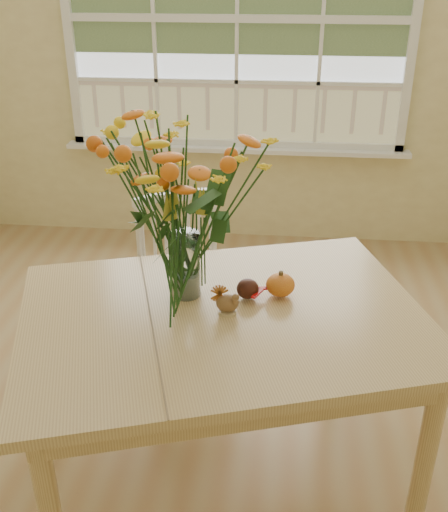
# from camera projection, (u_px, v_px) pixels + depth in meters

# --- Properties ---
(floor) EXTENTS (4.00, 4.50, 0.01)m
(floor) POSITION_uv_depth(u_px,v_px,m) (192.00, 450.00, 2.60)
(floor) COLOR #AB8352
(floor) RESTS_ON ground
(wall_back) EXTENTS (4.00, 0.02, 2.70)m
(wall_back) POSITION_uv_depth(u_px,v_px,m) (237.00, 50.00, 3.99)
(wall_back) COLOR #D6C689
(wall_back) RESTS_ON floor
(window) EXTENTS (2.42, 0.12, 1.74)m
(window) POSITION_uv_depth(u_px,v_px,m) (237.00, 22.00, 3.87)
(window) COLOR silver
(window) RESTS_ON wall_back
(dining_table) EXTENTS (1.68, 1.41, 0.77)m
(dining_table) POSITION_uv_depth(u_px,v_px,m) (223.00, 335.00, 2.19)
(dining_table) COLOR tan
(dining_table) RESTS_ON floor
(windsor_chair) EXTENTS (0.55, 0.54, 0.90)m
(windsor_chair) POSITION_uv_depth(u_px,v_px,m) (184.00, 278.00, 2.92)
(windsor_chair) COLOR white
(windsor_chair) RESTS_ON floor
(flower_vase) EXTENTS (0.53, 0.53, 0.63)m
(flower_vase) POSITION_uv_depth(u_px,v_px,m) (183.00, 201.00, 2.10)
(flower_vase) COLOR white
(flower_vase) RESTS_ON dining_table
(pumpkin) EXTENTS (0.11, 0.11, 0.09)m
(pumpkin) POSITION_uv_depth(u_px,v_px,m) (280.00, 286.00, 2.24)
(pumpkin) COLOR #D15118
(pumpkin) RESTS_ON dining_table
(turkey_figurine) EXTENTS (0.09, 0.07, 0.10)m
(turkey_figurine) POSITION_uv_depth(u_px,v_px,m) (227.00, 303.00, 2.13)
(turkey_figurine) COLOR #CCB78C
(turkey_figurine) RESTS_ON dining_table
(dark_gourd) EXTENTS (0.13, 0.11, 0.07)m
(dark_gourd) POSITION_uv_depth(u_px,v_px,m) (248.00, 290.00, 2.22)
(dark_gourd) COLOR #38160F
(dark_gourd) RESTS_ON dining_table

